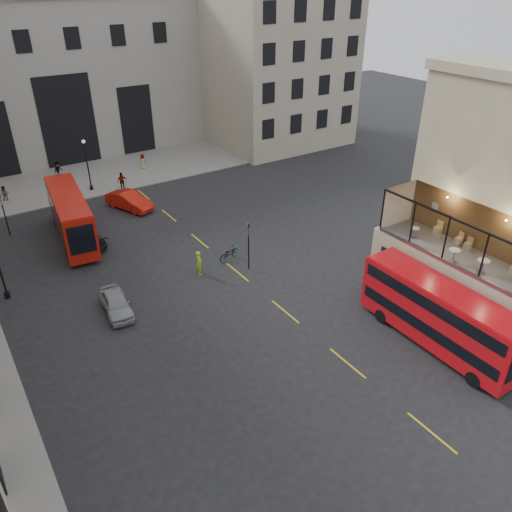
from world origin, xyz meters
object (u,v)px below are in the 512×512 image
car_c (85,239)px  cafe_chair_b (468,245)px  cafe_table_mid (454,254)px  bicycle (229,253)px  cafe_chair_d (438,230)px  bus_near (439,313)px  pedestrian_a (5,194)px  traffic_light_near (249,240)px  car_a (116,304)px  pedestrian_d (143,162)px  cafe_chair_c (459,240)px  cyclist (199,263)px  bus_far (71,215)px  car_b (129,201)px  traffic_light_far (3,209)px  pedestrian_c (122,181)px  cafe_table_far (414,231)px  street_lamp_b (88,168)px  pedestrian_b (58,169)px  cafe_table_near (483,264)px

car_c → cafe_chair_b: (17.65, -22.42, 4.19)m
car_c → cafe_table_mid: (15.56, -22.94, 4.50)m
bicycle → cafe_chair_d: size_ratio=2.16×
car_c → bus_near: bearing=106.0°
pedestrian_a → cafe_chair_d: size_ratio=1.83×
traffic_light_near → car_a: traffic_light_near is taller
pedestrian_d → cafe_chair_c: size_ratio=2.27×
pedestrian_d → cafe_chair_c: (6.72, -36.20, 3.95)m
pedestrian_a → cafe_table_mid: bearing=-42.5°
pedestrian_a → pedestrian_d: size_ratio=0.93×
pedestrian_d → bicycle: bearing=122.8°
bicycle → cyclist: (-2.95, -0.66, 0.43)m
traffic_light_near → cafe_chair_b: size_ratio=4.78×
bus_far → car_b: size_ratio=2.12×
bus_near → bicycle: size_ratio=5.27×
traffic_light_far → cafe_chair_c: cafe_chair_c is taller
traffic_light_far → cafe_table_mid: bearing=-54.3°
car_b → cafe_chair_d: (12.06, -25.05, 4.06)m
car_a → cyclist: bearing=16.8°
cafe_chair_b → cyclist: bearing=131.7°
car_b → pedestrian_c: pedestrian_c is taller
pedestrian_c → cafe_chair_c: cafe_chair_c is taller
cafe_table_far → cafe_chair_c: (1.72, -2.13, -0.24)m
traffic_light_near → pedestrian_d: 25.12m
cyclist → car_a: bearing=120.1°
traffic_light_near → cafe_table_mid: cafe_table_mid is taller
street_lamp_b → cafe_table_mid: (11.43, -34.47, 2.75)m
bus_far → car_b: bearing=29.1°
car_c → pedestrian_c: size_ratio=2.46×
bicycle → car_b: bearing=-1.8°
bicycle → cafe_table_far: 14.15m
bus_near → pedestrian_d: bus_near is taller
bus_near → cyclist: (-7.93, 14.99, -1.34)m
cafe_chair_d → pedestrian_b: bearing=112.3°
pedestrian_c → pedestrian_d: size_ratio=1.03×
bus_near → cafe_table_near: size_ratio=11.95×
traffic_light_near → cafe_chair_b: cafe_chair_b is taller
cafe_chair_d → cafe_chair_c: bearing=-90.8°
pedestrian_d → cafe_chair_b: cafe_chair_b is taller
bus_far → pedestrian_b: bus_far is taller
car_c → car_b: bearing=-152.3°
cafe_table_far → street_lamp_b: bearing=111.0°
bus_near → pedestrian_b: bearing=105.1°
car_a → bicycle: car_a is taller
pedestrian_a → cafe_chair_d: cafe_chair_d is taller
pedestrian_c → cafe_chair_d: bearing=107.3°
bus_near → cafe_table_mid: 3.61m
car_c → cafe_chair_b: 28.85m
pedestrian_b → bicycle: bearing=-109.6°
traffic_light_near → cafe_table_far: bearing=-52.7°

